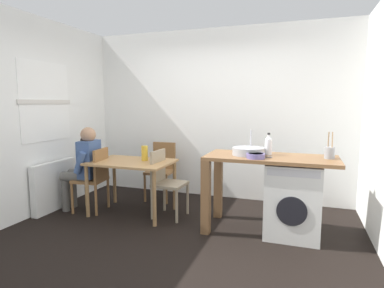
# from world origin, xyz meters

# --- Properties ---
(ground_plane) EXTENTS (5.46, 5.46, 0.00)m
(ground_plane) POSITION_xyz_m (0.00, 0.00, 0.00)
(ground_plane) COLOR black
(wall_back) EXTENTS (4.60, 0.10, 2.70)m
(wall_back) POSITION_xyz_m (0.00, 1.75, 1.35)
(wall_back) COLOR white
(wall_back) RESTS_ON ground_plane
(wall_window_side) EXTENTS (0.12, 3.80, 2.70)m
(wall_window_side) POSITION_xyz_m (-2.15, 0.00, 1.35)
(wall_window_side) COLOR white
(wall_window_side) RESTS_ON ground_plane
(radiator) EXTENTS (0.10, 0.80, 0.70)m
(radiator) POSITION_xyz_m (-2.02, 0.30, 0.35)
(radiator) COLOR white
(radiator) RESTS_ON ground_plane
(dining_table) EXTENTS (1.10, 0.76, 0.74)m
(dining_table) POSITION_xyz_m (-0.88, 0.53, 0.64)
(dining_table) COLOR tan
(dining_table) RESTS_ON ground_plane
(chair_person_seat) EXTENTS (0.45, 0.45, 0.90)m
(chair_person_seat) POSITION_xyz_m (-1.43, 0.44, 0.51)
(chair_person_seat) COLOR olive
(chair_person_seat) RESTS_ON ground_plane
(chair_opposite) EXTENTS (0.42, 0.42, 0.90)m
(chair_opposite) POSITION_xyz_m (-0.41, 0.58, 0.51)
(chair_opposite) COLOR gray
(chair_opposite) RESTS_ON ground_plane
(chair_spare_by_wall) EXTENTS (0.41, 0.41, 0.90)m
(chair_spare_by_wall) POSITION_xyz_m (-0.78, 1.30, 0.51)
(chair_spare_by_wall) COLOR olive
(chair_spare_by_wall) RESTS_ON ground_plane
(seated_person) EXTENTS (0.52, 0.53, 1.20)m
(seated_person) POSITION_xyz_m (-1.59, 0.42, 0.67)
(seated_person) COLOR #595651
(seated_person) RESTS_ON ground_plane
(kitchen_counter) EXTENTS (1.50, 0.68, 0.92)m
(kitchen_counter) POSITION_xyz_m (0.77, 0.49, 0.76)
(kitchen_counter) COLOR brown
(kitchen_counter) RESTS_ON ground_plane
(washing_machine) EXTENTS (0.60, 0.61, 0.86)m
(washing_machine) POSITION_xyz_m (1.25, 0.48, 0.43)
(washing_machine) COLOR silver
(washing_machine) RESTS_ON ground_plane
(sink_basin) EXTENTS (0.38, 0.38, 0.09)m
(sink_basin) POSITION_xyz_m (0.72, 0.49, 0.97)
(sink_basin) COLOR #9EA0A5
(sink_basin) RESTS_ON kitchen_counter
(tap) EXTENTS (0.02, 0.02, 0.28)m
(tap) POSITION_xyz_m (0.72, 0.67, 1.06)
(tap) COLOR #B2B2B7
(tap) RESTS_ON kitchen_counter
(bottle_tall_green) EXTENTS (0.08, 0.08, 0.26)m
(bottle_tall_green) POSITION_xyz_m (0.94, 0.58, 1.04)
(bottle_tall_green) COLOR silver
(bottle_tall_green) RESTS_ON kitchen_counter
(mixing_bowl) EXTENTS (0.21, 0.21, 0.06)m
(mixing_bowl) POSITION_xyz_m (0.84, 0.29, 0.95)
(mixing_bowl) COLOR slate
(mixing_bowl) RESTS_ON kitchen_counter
(utensil_crock) EXTENTS (0.11, 0.11, 0.30)m
(utensil_crock) POSITION_xyz_m (1.61, 0.54, 0.99)
(utensil_crock) COLOR gray
(utensil_crock) RESTS_ON kitchen_counter
(vase) EXTENTS (0.09, 0.09, 0.21)m
(vase) POSITION_xyz_m (-0.73, 0.63, 0.84)
(vase) COLOR gold
(vase) RESTS_ON dining_table
(scissors) EXTENTS (0.15, 0.06, 0.01)m
(scissors) POSITION_xyz_m (0.93, 0.39, 0.92)
(scissors) COLOR #B2B2B7
(scissors) RESTS_ON kitchen_counter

